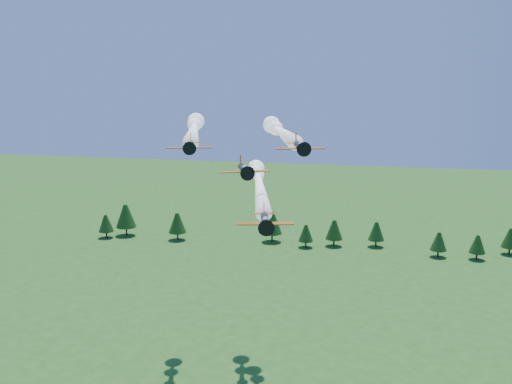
% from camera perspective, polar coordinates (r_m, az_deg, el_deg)
% --- Properties ---
extents(plane_lead, '(16.82, 51.26, 3.70)m').
position_cam_1_polar(plane_lead, '(110.02, 0.31, 0.87)').
color(plane_lead, black).
rests_on(plane_lead, ground).
extents(plane_left, '(17.89, 46.38, 3.70)m').
position_cam_1_polar(plane_left, '(113.46, -6.23, 6.28)').
color(plane_left, black).
rests_on(plane_left, ground).
extents(plane_right, '(16.60, 41.19, 3.70)m').
position_cam_1_polar(plane_right, '(112.13, 2.45, 6.08)').
color(plane_right, black).
rests_on(plane_right, ground).
extents(plane_slot, '(8.45, 9.48, 3.00)m').
position_cam_1_polar(plane_slot, '(95.22, -1.23, 2.31)').
color(plane_slot, black).
rests_on(plane_slot, ground).
extents(treeline, '(163.89, 15.30, 11.93)m').
position_cam_1_polar(treeline, '(203.18, 4.03, -3.64)').
color(treeline, '#382314').
rests_on(treeline, ground).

